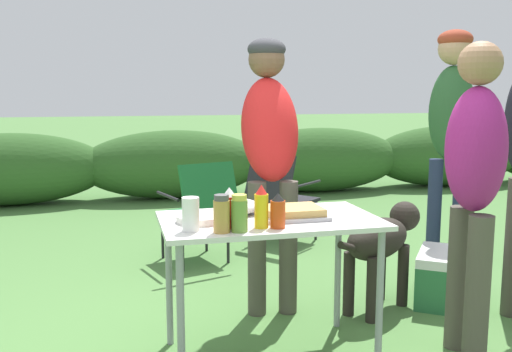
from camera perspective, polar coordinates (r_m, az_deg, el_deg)
name	(u,v)px	position (r m, az deg, el deg)	size (l,w,h in m)	color
shrub_hedge	(174,164)	(7.47, -8.21, 1.18)	(14.40, 0.90, 0.88)	#2D5623
folding_table	(270,233)	(2.92, 1.37, -5.71)	(1.10, 0.64, 0.74)	silver
food_tray	(293,213)	(2.91, 3.68, -3.68)	(0.32, 0.27, 0.06)	#9E9EA3
plate_stack	(201,218)	(2.83, -5.50, -4.23)	(0.25, 0.25, 0.03)	white
mixing_bowl	(237,206)	(3.00, -1.88, -3.05)	(0.24, 0.24, 0.08)	silver
paper_cup_stack	(191,214)	(2.64, -6.55, -3.82)	(0.08, 0.08, 0.16)	white
mustard_bottle	(261,207)	(2.68, 0.54, -3.16)	(0.07, 0.07, 0.21)	yellow
ketchup_bottle	(229,209)	(2.68, -2.68, -3.29)	(0.07, 0.07, 0.20)	red
spice_jar	(222,214)	(2.60, -3.46, -3.83)	(0.08, 0.08, 0.18)	#B2893D
relish_jar	(239,214)	(2.61, -1.68, -3.78)	(0.08, 0.08, 0.17)	olive
hot_sauce_bottle	(278,211)	(2.68, 2.20, -3.56)	(0.07, 0.07, 0.17)	#CC4214
standing_person_in_gray_fleece	(270,139)	(3.55, 1.38, 3.74)	(0.40, 0.52, 1.71)	#4C473D
standing_person_in_olive_jacket	(451,119)	(4.51, 18.94, 5.46)	(0.41, 0.39, 1.82)	#232D4C
standing_person_in_navy_coat	(474,174)	(3.06, 20.97, 0.23)	(0.33, 0.42, 1.62)	#4C473D
dog	(382,241)	(3.71, 12.51, -6.34)	(0.80, 0.57, 0.65)	#28231E
camp_chair_green_behind_table	(200,207)	(4.55, -5.59, -3.10)	(0.62, 0.70, 0.83)	#19602D
camp_chair_near_hedge	(280,193)	(5.15, 2.41, -1.71)	(0.75, 0.73, 0.83)	#232328
cooler_box	(444,277)	(3.99, 18.27, -9.61)	(0.54, 0.58, 0.34)	#286B3D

